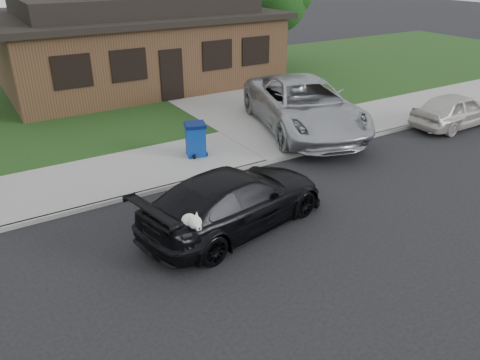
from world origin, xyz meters
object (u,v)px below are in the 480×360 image
sedan (235,200)px  white_compact (456,110)px  recycling_bin (196,139)px  minivan (304,105)px

sedan → white_compact: bearing=-92.0°
sedan → recycling_bin: 4.26m
sedan → recycling_bin: sedan is taller
minivan → recycling_bin: bearing=-161.1°
minivan → white_compact: (5.22, -2.36, -0.40)m
sedan → white_compact: 10.73m
sedan → minivan: minivan is taller
sedan → minivan: 6.83m
minivan → recycling_bin: size_ratio=6.21×
sedan → recycling_bin: size_ratio=4.93×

